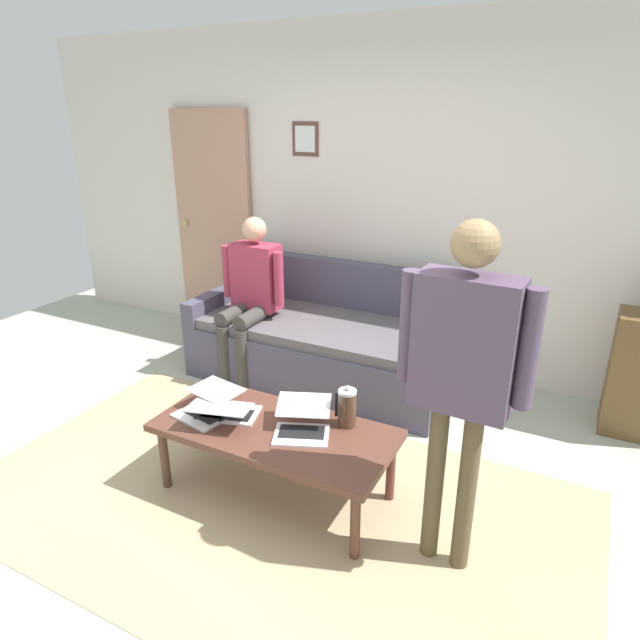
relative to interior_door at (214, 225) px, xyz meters
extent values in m
plane|color=#A8B19E|center=(-1.71, 2.11, -1.02)|extent=(7.68, 7.68, 0.00)
cube|color=tan|center=(-1.84, 2.05, -1.02)|extent=(3.40, 1.91, 0.01)
cube|color=silver|center=(-1.71, -0.09, 0.33)|extent=(7.04, 0.10, 2.70)
cube|color=brown|center=(-0.97, -0.04, 0.79)|extent=(0.24, 0.02, 0.27)
cube|color=silver|center=(-0.97, -0.03, 0.79)|extent=(0.18, 0.00, 0.21)
cube|color=tan|center=(0.00, 0.00, 0.00)|extent=(0.82, 0.05, 2.05)
sphere|color=tan|center=(0.31, 0.04, 0.00)|extent=(0.06, 0.06, 0.06)
cube|color=#474356|center=(-1.43, 0.55, -0.81)|extent=(2.04, 0.94, 0.42)
cube|color=#565156|center=(-1.43, 0.57, -0.56)|extent=(1.80, 0.86, 0.08)
cube|color=#474356|center=(-1.43, 0.15, -0.37)|extent=(2.04, 0.14, 0.46)
cube|color=#474356|center=(-2.39, 0.55, -0.50)|extent=(0.12, 0.94, 0.20)
cube|color=#474356|center=(-0.47, 0.55, -0.50)|extent=(0.12, 0.94, 0.20)
cube|color=#563126|center=(-1.84, 1.95, -0.62)|extent=(1.31, 0.61, 0.04)
cylinder|color=brown|center=(-2.43, 2.19, -0.83)|extent=(0.05, 0.05, 0.39)
cylinder|color=#4F3428|center=(-1.25, 2.19, -0.83)|extent=(0.05, 0.05, 0.39)
cylinder|color=brown|center=(-2.43, 1.70, -0.83)|extent=(0.05, 0.05, 0.39)
cylinder|color=#522C28|center=(-1.25, 1.70, -0.83)|extent=(0.05, 0.05, 0.39)
cube|color=silver|center=(-1.42, 2.03, -0.59)|extent=(0.32, 0.27, 0.01)
cube|color=black|center=(-1.42, 2.02, -0.58)|extent=(0.26, 0.18, 0.00)
cube|color=silver|center=(-1.44, 1.92, -0.48)|extent=(0.32, 0.26, 0.01)
cube|color=#282F1C|center=(-1.44, 1.92, -0.48)|extent=(0.29, 0.24, 0.01)
cube|color=silver|center=(-2.01, 1.95, -0.59)|extent=(0.35, 0.31, 0.01)
cube|color=black|center=(-2.00, 1.94, -0.58)|extent=(0.27, 0.21, 0.00)
cube|color=silver|center=(-1.96, 1.84, -0.48)|extent=(0.34, 0.30, 0.04)
cube|color=white|center=(-1.96, 1.84, -0.48)|extent=(0.31, 0.27, 0.04)
cube|color=silver|center=(-1.54, 1.95, -0.59)|extent=(0.38, 0.30, 0.01)
cube|color=black|center=(-1.54, 1.96, -0.58)|extent=(0.31, 0.20, 0.00)
cube|color=silver|center=(-1.57, 2.06, -0.48)|extent=(0.38, 0.29, 0.04)
cube|color=silver|center=(-1.57, 2.06, -0.48)|extent=(0.34, 0.26, 0.03)
cylinder|color=#4C3323|center=(-2.18, 1.75, -0.50)|extent=(0.10, 0.10, 0.20)
cylinder|color=#B7B7BC|center=(-2.18, 1.75, -0.39)|extent=(0.10, 0.10, 0.02)
sphere|color=#B2B2B7|center=(-2.18, 1.75, -0.37)|extent=(0.03, 0.03, 0.03)
cube|color=black|center=(-2.12, 1.75, -0.49)|extent=(0.01, 0.01, 0.14)
cylinder|color=brown|center=(-2.89, 2.00, -0.61)|extent=(0.08, 0.08, 0.84)
cylinder|color=brown|center=(-2.74, 1.99, -0.61)|extent=(0.08, 0.08, 0.84)
cube|color=#523F55|center=(-2.82, 1.99, 0.11)|extent=(0.43, 0.20, 0.59)
cylinder|color=#523F55|center=(-3.07, 2.01, 0.14)|extent=(0.08, 0.08, 0.50)
cylinder|color=#523F55|center=(-2.57, 1.98, 0.14)|extent=(0.08, 0.08, 0.50)
sphere|color=#96764E|center=(-2.82, 1.99, 0.53)|extent=(0.19, 0.19, 0.19)
cylinder|color=#3B3834|center=(-0.97, 1.01, -0.77)|extent=(0.10, 0.10, 0.50)
cylinder|color=#3B3834|center=(-0.80, 1.01, -0.77)|extent=(0.10, 0.10, 0.50)
cylinder|color=#3B3834|center=(-0.97, 0.83, -0.47)|extent=(0.12, 0.40, 0.12)
cylinder|color=#3B3834|center=(-0.80, 0.83, -0.47)|extent=(0.12, 0.40, 0.12)
cube|color=#A03047|center=(-0.89, 0.65, -0.21)|extent=(0.37, 0.20, 0.52)
cylinder|color=#A03047|center=(-1.13, 0.70, -0.19)|extent=(0.08, 0.08, 0.42)
cylinder|color=#A03047|center=(-0.65, 0.70, -0.19)|extent=(0.08, 0.08, 0.42)
sphere|color=tan|center=(-0.89, 0.65, 0.16)|extent=(0.19, 0.19, 0.19)
camera|label=1|loc=(-3.23, 4.12, 1.02)|focal=30.80mm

